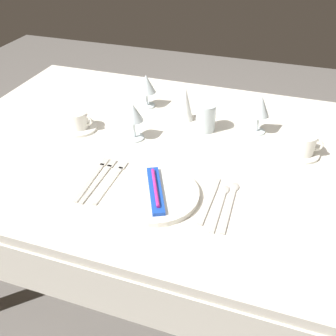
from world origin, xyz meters
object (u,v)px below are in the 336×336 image
(spoon_dessert, at_px, (231,200))
(drink_tumbler, at_px, (206,119))
(fork_salad, at_px, (93,177))
(wine_glass_right, at_px, (146,85))
(dinner_knife, at_px, (209,201))
(dinner_plate, at_px, (156,194))
(wine_glass_centre, at_px, (133,115))
(spoon_soup, at_px, (221,202))
(toothbrush_package, at_px, (155,190))
(wine_glass_left, at_px, (260,107))
(fork_outer, at_px, (112,180))
(coffee_cup_left, at_px, (78,119))
(napkin_folded, at_px, (185,103))
(fork_inner, at_px, (100,178))
(coffee_cup_right, at_px, (303,143))

(spoon_dessert, distance_m, drink_tumbler, 0.41)
(fork_salad, xyz_separation_m, wine_glass_right, (-0.01, 0.51, 0.09))
(dinner_knife, height_order, drink_tumbler, drink_tumbler)
(dinner_plate, bearing_deg, wine_glass_centre, 122.94)
(wine_glass_centre, bearing_deg, dinner_knife, -37.19)
(dinner_knife, bearing_deg, spoon_soup, 15.23)
(toothbrush_package, xyz_separation_m, wine_glass_left, (0.24, 0.47, 0.08))
(wine_glass_right, height_order, drink_tumbler, wine_glass_right)
(fork_outer, height_order, spoon_dessert, spoon_dessert)
(dinner_plate, relative_size, coffee_cup_left, 2.63)
(toothbrush_package, xyz_separation_m, spoon_dessert, (0.22, 0.05, -0.02))
(spoon_soup, distance_m, coffee_cup_left, 0.65)
(spoon_dessert, bearing_deg, wine_glass_right, 132.59)
(spoon_soup, relative_size, drink_tumbler, 1.95)
(toothbrush_package, bearing_deg, wine_glass_left, 62.81)
(drink_tumbler, bearing_deg, wine_glass_left, 12.96)
(wine_glass_right, bearing_deg, dinner_knife, -52.91)
(spoon_soup, bearing_deg, napkin_folded, 118.27)
(fork_inner, xyz_separation_m, dinner_knife, (0.35, 0.00, 0.00))
(fork_salad, height_order, dinner_knife, same)
(dinner_knife, distance_m, wine_glass_centre, 0.44)
(dinner_plate, distance_m, toothbrush_package, 0.02)
(fork_salad, height_order, drink_tumbler, drink_tumbler)
(fork_inner, relative_size, spoon_dessert, 1.02)
(toothbrush_package, xyz_separation_m, wine_glass_centre, (-0.18, 0.28, 0.07))
(fork_inner, height_order, wine_glass_right, wine_glass_right)
(fork_inner, bearing_deg, drink_tumbler, 58.52)
(wine_glass_centre, relative_size, drink_tumbler, 1.31)
(fork_inner, height_order, dinner_knife, same)
(coffee_cup_right, relative_size, wine_glass_right, 0.77)
(dinner_knife, height_order, wine_glass_left, wine_glass_left)
(dinner_knife, xyz_separation_m, spoon_soup, (0.03, 0.01, 0.00))
(spoon_dessert, relative_size, wine_glass_centre, 1.61)
(spoon_dessert, distance_m, wine_glass_centre, 0.48)
(wine_glass_left, xyz_separation_m, drink_tumbler, (-0.19, -0.04, -0.06))
(wine_glass_centre, bearing_deg, coffee_cup_left, -179.00)
(spoon_soup, height_order, wine_glass_right, wine_glass_right)
(wine_glass_left, xyz_separation_m, wine_glass_right, (-0.47, 0.07, -0.01))
(toothbrush_package, distance_m, spoon_soup, 0.20)
(toothbrush_package, relative_size, wine_glass_left, 1.37)
(toothbrush_package, bearing_deg, coffee_cup_right, 41.96)
(coffee_cup_right, relative_size, wine_glass_left, 0.72)
(dinner_knife, distance_m, coffee_cup_right, 0.42)
(dinner_knife, bearing_deg, wine_glass_centre, 142.81)
(fork_outer, relative_size, wine_glass_centre, 1.59)
(spoon_dessert, bearing_deg, wine_glass_centre, 149.80)
(drink_tumbler, bearing_deg, dinner_knife, -74.91)
(dinner_plate, relative_size, wine_glass_right, 1.87)
(coffee_cup_right, distance_m, napkin_folded, 0.47)
(spoon_soup, bearing_deg, fork_salad, -178.55)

